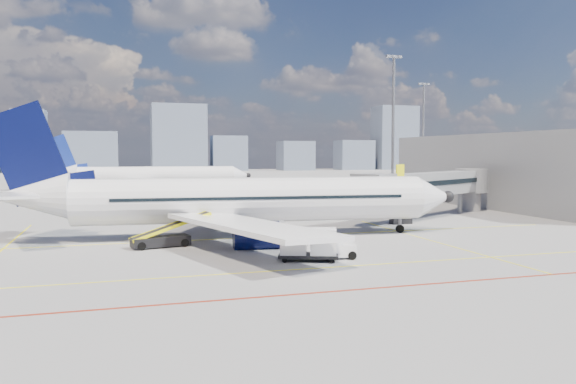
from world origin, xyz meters
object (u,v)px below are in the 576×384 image
main_aircraft (233,201)px  cargo_dolly (309,243)px  belt_loader (163,238)px  ramp_worker (332,248)px  baggage_tug (337,247)px  second_aircraft (148,177)px

main_aircraft → cargo_dolly: (2.82, -12.00, -1.99)m
belt_loader → ramp_worker: 14.27m
cargo_dolly → main_aircraft: bearing=124.6°
main_aircraft → baggage_tug: main_aircraft is taller
second_aircraft → cargo_dolly: bearing=-79.7°
main_aircraft → baggage_tug: size_ratio=15.73×
second_aircraft → cargo_dolly: size_ratio=8.05×
belt_loader → baggage_tug: bearing=-49.3°
baggage_tug → ramp_worker: 1.20m
cargo_dolly → belt_loader: 12.70m
second_aircraft → baggage_tug: second_aircraft is taller
baggage_tug → cargo_dolly: size_ratio=0.58×
baggage_tug → ramp_worker: size_ratio=1.43×
main_aircraft → baggage_tug: (4.99, -11.78, -2.43)m
belt_loader → ramp_worker: size_ratio=3.61×
baggage_tug → ramp_worker: (-0.71, -0.97, 0.12)m
second_aircraft → belt_loader: 56.94m
second_aircraft → cargo_dolly: 66.02m
second_aircraft → baggage_tug: size_ratio=13.82×
ramp_worker → main_aircraft: bearing=58.6°
belt_loader → cargo_dolly: bearing=-55.9°
baggage_tug → belt_loader: belt_loader is taller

